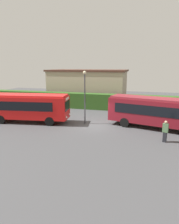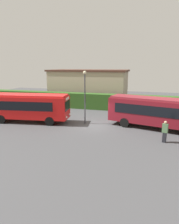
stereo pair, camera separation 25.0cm
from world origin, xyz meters
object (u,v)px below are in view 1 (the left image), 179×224
person_left (150,114)px  lamppost (85,92)px  bus_red (28,106)px  person_center (165,131)px  bus_maroon (158,111)px

person_left → lamppost: size_ratio=0.28×
bus_red → lamppost: (6.40, 1.14, 1.77)m
bus_red → person_left: bus_red is taller
person_left → lamppost: bearing=67.6°
person_left → person_center: (1.15, -6.47, 0.14)m
bus_maroon → person_left: bearing=118.1°
bus_red → person_left: 14.08m
bus_maroon → person_left: size_ratio=6.28×
bus_maroon → person_left: bus_maroon is taller
bus_red → bus_maroon: bearing=-2.6°
bus_maroon → person_center: bus_maroon is taller
bus_maroon → person_center: 3.91m
bus_red → bus_maroon: 14.20m
person_left → person_center: bearing=145.5°
bus_red → lamppost: size_ratio=1.61×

